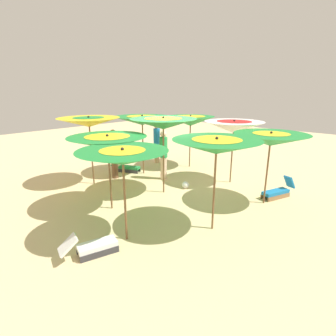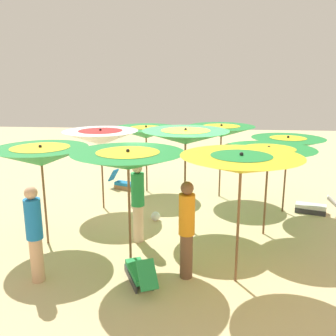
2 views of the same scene
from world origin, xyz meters
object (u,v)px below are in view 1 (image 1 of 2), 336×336
at_px(beach_umbrella_7, 216,146).
at_px(lounger_0, 93,246).
at_px(beach_umbrella_2, 89,122).
at_px(beachgoer_0, 114,153).
at_px(lounger_2, 127,167).
at_px(beach_umbrella_0, 190,121).
at_px(beachgoer_1, 164,154).
at_px(beach_umbrella_4, 163,124).
at_px(beach_umbrella_8, 123,157).
at_px(beach_umbrella_1, 142,120).
at_px(beach_umbrella_6, 271,140).
at_px(lounger_1, 278,191).
at_px(beach_ball, 186,185).
at_px(beach_umbrella_5, 108,142).
at_px(beachgoer_2, 157,142).
at_px(beach_umbrella_3, 234,127).

xyz_separation_m(beach_umbrella_7, lounger_0, (-1.28, -2.58, -1.88)).
relative_size(beach_umbrella_2, beachgoer_0, 1.30).
xyz_separation_m(lounger_2, beachgoer_0, (0.30, -0.84, 0.79)).
xyz_separation_m(beach_umbrella_0, beachgoer_1, (0.30, -2.05, -1.05)).
xyz_separation_m(beach_umbrella_4, lounger_2, (-2.74, 0.70, -2.09)).
xyz_separation_m(beach_umbrella_4, beach_umbrella_7, (2.54, -0.99, -0.22)).
distance_m(beach_umbrella_7, beachgoer_0, 5.17).
distance_m(beach_umbrella_8, beachgoer_1, 4.47).
height_order(beach_umbrella_1, beach_umbrella_4, beach_umbrella_4).
distance_m(beach_umbrella_6, lounger_1, 1.90).
xyz_separation_m(beach_umbrella_0, beach_umbrella_1, (-0.80, -2.07, 0.13)).
bearing_deg(beach_umbrella_7, beach_umbrella_6, 82.00).
distance_m(lounger_0, beachgoer_1, 5.15).
relative_size(beach_umbrella_1, lounger_2, 1.90).
height_order(beach_umbrella_1, beach_umbrella_6, beach_umbrella_1).
bearing_deg(beach_umbrella_2, lounger_0, -33.52).
bearing_deg(beach_umbrella_1, beach_umbrella_6, 4.41).
bearing_deg(beach_ball, beach_umbrella_0, 124.32).
distance_m(beach_umbrella_5, beach_ball, 3.33).
bearing_deg(beach_umbrella_8, beachgoer_0, 145.72).
relative_size(beachgoer_1, beach_ball, 7.57).
height_order(beach_umbrella_1, beachgoer_1, beach_umbrella_1).
distance_m(lounger_2, beachgoer_2, 2.06).
bearing_deg(lounger_0, lounger_2, 61.45).
bearing_deg(beach_umbrella_2, beach_umbrella_1, 77.40).
bearing_deg(beach_umbrella_5, beach_umbrella_2, 158.90).
bearing_deg(beach_umbrella_7, beach_umbrella_0, 133.00).
xyz_separation_m(beach_umbrella_0, beachgoer_2, (-1.58, -0.47, -1.06)).
relative_size(beach_umbrella_8, lounger_1, 1.74).
distance_m(beach_umbrella_3, beachgoer_2, 4.14).
height_order(beach_umbrella_2, beach_umbrella_4, beach_umbrella_4).
bearing_deg(beach_umbrella_3, beach_umbrella_6, -30.88).
relative_size(beach_umbrella_6, lounger_1, 1.76).
xyz_separation_m(beach_umbrella_4, beachgoer_1, (-0.94, 1.02, -1.31)).
distance_m(beach_umbrella_4, lounger_1, 4.24).
relative_size(beach_umbrella_0, beachgoer_2, 1.25).
bearing_deg(lounger_2, beach_umbrella_8, -64.27).
bearing_deg(beachgoer_1, beach_ball, 7.83).
height_order(beach_umbrella_5, beachgoer_1, beach_umbrella_5).
bearing_deg(beach_umbrella_6, beach_umbrella_7, -98.00).
height_order(lounger_0, beachgoer_0, beachgoer_0).
relative_size(beach_umbrella_7, lounger_1, 1.86).
height_order(beach_umbrella_4, beach_ball, beach_umbrella_4).
bearing_deg(beach_umbrella_4, lounger_2, 165.72).
xyz_separation_m(beach_umbrella_0, beach_ball, (1.57, -2.29, -1.91)).
height_order(beach_umbrella_5, beach_umbrella_6, beach_umbrella_6).
distance_m(beachgoer_1, beach_ball, 1.55).
bearing_deg(lounger_1, beach_umbrella_8, 1.71).
bearing_deg(beach_umbrella_0, beach_umbrella_8, -66.04).
distance_m(beach_umbrella_4, lounger_0, 4.33).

